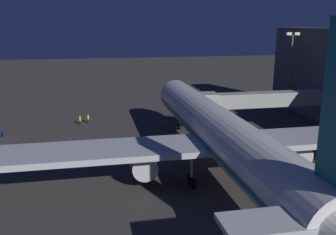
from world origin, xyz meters
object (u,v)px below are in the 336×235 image
at_px(ground_crew_marshaller_fwd, 80,120).
at_px(traffic_cone_nose_port, 184,120).
at_px(jet_bridge, 253,100).
at_px(ground_crew_by_belt_loader, 88,118).
at_px(airliner_at_gate, 222,135).
at_px(traffic_cone_nose_starboard, 162,121).
at_px(apron_floodlight_mast, 290,67).

relative_size(ground_crew_marshaller_fwd, traffic_cone_nose_port, 3.25).
distance_m(jet_bridge, ground_crew_by_belt_loader, 31.23).
distance_m(airliner_at_gate, ground_crew_marshaller_fwd, 34.57).
distance_m(ground_crew_by_belt_loader, traffic_cone_nose_starboard, 14.22).
distance_m(jet_bridge, ground_crew_marshaller_fwd, 32.40).
bearing_deg(jet_bridge, traffic_cone_nose_port, -42.14).
distance_m(airliner_at_gate, traffic_cone_nose_starboard, 28.52).
bearing_deg(ground_crew_by_belt_loader, airliner_at_gate, 118.43).
xyz_separation_m(airliner_at_gate, jet_bridge, (-12.46, -18.65, 0.13)).
xyz_separation_m(ground_crew_marshaller_fwd, traffic_cone_nose_starboard, (-15.57, 1.36, -0.71)).
distance_m(apron_floodlight_mast, traffic_cone_nose_port, 25.30).
height_order(jet_bridge, traffic_cone_nose_port, jet_bridge).
height_order(jet_bridge, traffic_cone_nose_starboard, jet_bridge).
distance_m(apron_floodlight_mast, traffic_cone_nose_starboard, 29.40).
bearing_deg(traffic_cone_nose_starboard, apron_floodlight_mast, -175.99).
xyz_separation_m(jet_bridge, traffic_cone_nose_starboard, (14.66, -9.28, -5.43)).
relative_size(airliner_at_gate, apron_floodlight_mast, 3.40).
xyz_separation_m(apron_floodlight_mast, ground_crew_by_belt_loader, (41.75, -0.14, -8.95)).
bearing_deg(traffic_cone_nose_port, ground_crew_by_belt_loader, -6.43).
bearing_deg(ground_crew_marshaller_fwd, airliner_at_gate, 121.25).
distance_m(jet_bridge, apron_floodlight_mast, 17.72).
height_order(traffic_cone_nose_port, traffic_cone_nose_starboard, same).
height_order(ground_crew_marshaller_fwd, traffic_cone_nose_starboard, ground_crew_marshaller_fwd).
bearing_deg(traffic_cone_nose_starboard, traffic_cone_nose_port, 180.00).
distance_m(jet_bridge, traffic_cone_nose_starboard, 18.18).
bearing_deg(ground_crew_by_belt_loader, ground_crew_marshaller_fwd, 25.18).
bearing_deg(traffic_cone_nose_port, ground_crew_marshaller_fwd, -3.90).
distance_m(apron_floodlight_mast, ground_crew_marshaller_fwd, 44.19).
xyz_separation_m(jet_bridge, traffic_cone_nose_port, (10.26, -9.28, -5.43)).
bearing_deg(traffic_cone_nose_port, jet_bridge, 137.86).
height_order(airliner_at_gate, jet_bridge, airliner_at_gate).
bearing_deg(ground_crew_by_belt_loader, jet_bridge, 158.41).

